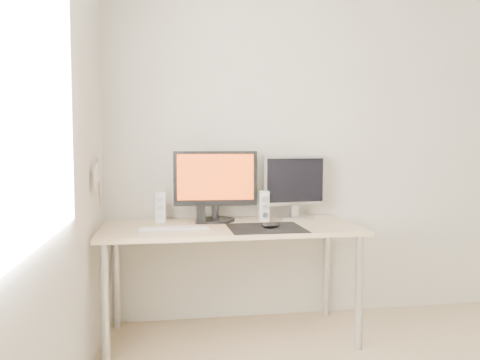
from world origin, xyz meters
TOP-DOWN VIEW (x-y plane):
  - wall_back at (0.00, 1.75)m, footprint 3.50×0.00m
  - wall_left at (-1.75, 0.00)m, footprint 0.00×3.50m
  - window_pane at (-1.74, 0.00)m, footprint 0.00×1.30m
  - mousepad at (-0.73, 1.23)m, footprint 0.45×0.40m
  - mouse at (-0.71, 1.20)m, footprint 0.11×0.06m
  - desk at (-0.93, 1.38)m, footprint 1.60×0.70m
  - main_monitor at (-1.01, 1.54)m, footprint 0.55×0.28m
  - second_monitor at (-0.45, 1.59)m, footprint 0.45×0.18m
  - speaker_left at (-1.37, 1.56)m, footprint 0.06×0.08m
  - speaker_right at (-0.68, 1.52)m, footprint 0.06×0.08m
  - keyboard at (-1.28, 1.25)m, footprint 0.43×0.16m
  - phone_dock at (-1.11, 1.47)m, footprint 0.07×0.06m
  - pennant at (-1.72, 1.24)m, footprint 0.01×0.23m

SIDE VIEW (x-z plane):
  - desk at x=-0.93m, z-range 0.29..1.02m
  - mousepad at x=-0.73m, z-range 0.73..0.73m
  - keyboard at x=-1.28m, z-range 0.73..0.75m
  - mouse at x=-0.71m, z-range 0.73..0.77m
  - phone_dock at x=-1.11m, z-range 0.70..0.84m
  - speaker_left at x=-1.37m, z-range 0.73..0.93m
  - speaker_right at x=-0.68m, z-range 0.73..0.93m
  - second_monitor at x=-0.45m, z-range 0.75..1.19m
  - main_monitor at x=-1.01m, z-range 0.75..1.22m
  - pennant at x=-1.72m, z-range 0.90..1.19m
  - wall_back at x=0.00m, z-range -0.50..3.00m
  - wall_left at x=-1.75m, z-range -0.50..3.00m
  - window_pane at x=-1.74m, z-range 0.85..2.15m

